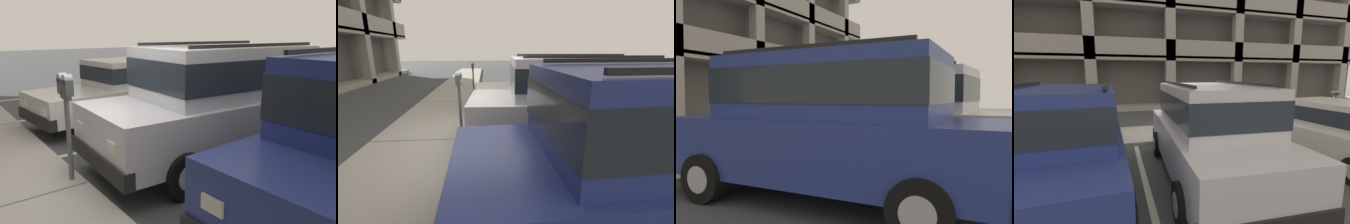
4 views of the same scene
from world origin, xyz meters
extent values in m
cube|color=#444749|center=(0.00, 0.00, -0.05)|extent=(80.00, 80.00, 0.10)
cube|color=#ADA89E|center=(0.00, 1.30, 0.06)|extent=(40.00, 2.20, 0.12)
cube|color=#606060|center=(0.00, 1.30, 0.12)|extent=(0.03, 2.16, 0.00)
cube|color=#606060|center=(4.00, 1.30, 0.12)|extent=(0.03, 2.16, 0.00)
cube|color=#606060|center=(8.00, 1.30, 0.12)|extent=(0.03, 2.16, 0.00)
cube|color=silver|center=(-1.52, -1.40, 0.00)|extent=(0.12, 4.80, 0.01)
cube|color=silver|center=(1.52, -1.40, 0.00)|extent=(0.12, 4.80, 0.01)
cube|color=silver|center=(4.57, -1.40, 0.00)|extent=(0.12, 4.80, 0.01)
cube|color=silver|center=(7.62, -1.40, 0.00)|extent=(0.12, 4.80, 0.01)
cube|color=silver|center=(-0.19, -2.26, 0.73)|extent=(2.08, 4.79, 0.80)
cube|color=silver|center=(-0.19, -2.31, 1.55)|extent=(1.77, 2.99, 0.84)
cube|color=#232B33|center=(-0.19, -2.31, 1.57)|extent=(1.79, 3.02, 0.46)
cube|color=black|center=(-0.07, 0.05, 0.45)|extent=(1.88, 0.26, 0.24)
cube|color=silver|center=(0.51, 0.07, 0.81)|extent=(0.24, 0.04, 0.14)
cube|color=silver|center=(-0.63, 0.13, 0.81)|extent=(0.24, 0.04, 0.14)
cylinder|color=black|center=(0.79, -0.85, 0.33)|extent=(0.23, 0.67, 0.66)
cylinder|color=#B2B2B7|center=(0.79, -0.85, 0.33)|extent=(0.24, 0.37, 0.36)
cylinder|color=black|center=(-1.01, -0.76, 0.33)|extent=(0.23, 0.67, 0.66)
cylinder|color=#B2B2B7|center=(-1.01, -0.76, 0.33)|extent=(0.24, 0.37, 0.36)
cylinder|color=black|center=(0.64, -3.76, 0.33)|extent=(0.23, 0.67, 0.66)
cylinder|color=#B2B2B7|center=(0.64, -3.76, 0.33)|extent=(0.24, 0.37, 0.36)
cylinder|color=black|center=(-1.16, -3.67, 0.33)|extent=(0.23, 0.67, 0.66)
cylinder|color=#B2B2B7|center=(-1.16, -3.67, 0.33)|extent=(0.24, 0.37, 0.36)
cube|color=black|center=(0.50, -2.34, 2.01)|extent=(0.18, 2.62, 0.05)
cube|color=black|center=(-0.87, -2.27, 2.01)|extent=(0.18, 2.62, 0.05)
cube|color=navy|center=(-2.88, -2.26, 0.73)|extent=(2.01, 4.76, 0.80)
cube|color=navy|center=(-2.88, -2.31, 1.55)|extent=(1.72, 2.97, 0.84)
cube|color=#232B33|center=(-2.88, -2.31, 1.57)|extent=(1.75, 2.99, 0.46)
cube|color=black|center=(-2.96, 0.04, 0.45)|extent=(1.88, 0.23, 0.24)
cube|color=silver|center=(-2.39, 0.11, 0.81)|extent=(0.24, 0.04, 0.14)
cube|color=silver|center=(-3.53, 0.07, 0.81)|extent=(0.24, 0.04, 0.14)
cylinder|color=black|center=(-2.03, -0.78, 0.33)|extent=(0.22, 0.67, 0.66)
cylinder|color=#B2B2B7|center=(-2.03, -0.78, 0.33)|extent=(0.23, 0.37, 0.36)
cylinder|color=black|center=(-3.83, -0.84, 0.33)|extent=(0.22, 0.67, 0.66)
cylinder|color=#B2B2B7|center=(-3.83, -0.84, 0.33)|extent=(0.23, 0.37, 0.36)
cylinder|color=black|center=(-1.93, -3.69, 0.33)|extent=(0.22, 0.67, 0.66)
cylinder|color=#B2B2B7|center=(-1.93, -3.69, 0.33)|extent=(0.23, 0.37, 0.36)
cylinder|color=black|center=(-3.73, -3.75, 0.33)|extent=(0.22, 0.67, 0.66)
cylinder|color=#B2B2B7|center=(-3.73, -3.75, 0.33)|extent=(0.23, 0.37, 0.36)
cube|color=black|center=(-2.19, -2.29, 2.01)|extent=(0.14, 2.62, 0.05)
cube|color=black|center=(-3.56, -2.34, 2.01)|extent=(0.14, 2.62, 0.05)
cube|color=silver|center=(3.14, -2.07, 0.60)|extent=(2.10, 4.54, 0.60)
cube|color=silver|center=(3.17, -2.37, 1.22)|extent=(1.67, 2.11, 0.64)
cube|color=#232B33|center=(3.17, -2.37, 1.24)|extent=(1.70, 2.14, 0.35)
cube|color=black|center=(2.94, 0.08, 0.42)|extent=(1.74, 0.32, 0.24)
cube|color=black|center=(3.35, -4.22, 0.42)|extent=(1.74, 0.32, 0.24)
cube|color=silver|center=(3.46, 0.18, 0.66)|extent=(0.24, 0.05, 0.14)
cube|color=silver|center=(2.41, 0.08, 0.66)|extent=(0.24, 0.05, 0.14)
cylinder|color=black|center=(3.85, -0.64, 0.30)|extent=(0.22, 0.61, 0.60)
cylinder|color=#B2B2B7|center=(3.85, -0.64, 0.30)|extent=(0.21, 0.35, 0.33)
cylinder|color=black|center=(2.19, -0.79, 0.30)|extent=(0.22, 0.61, 0.60)
cylinder|color=#B2B2B7|center=(2.19, -0.79, 0.30)|extent=(0.21, 0.35, 0.33)
cylinder|color=black|center=(4.10, -3.35, 0.30)|extent=(0.22, 0.61, 0.60)
cylinder|color=#B2B2B7|center=(4.10, -3.35, 0.30)|extent=(0.21, 0.35, 0.33)
cylinder|color=black|center=(2.44, -3.51, 0.30)|extent=(0.22, 0.61, 0.60)
cylinder|color=#B2B2B7|center=(2.44, -3.51, 0.30)|extent=(0.21, 0.35, 0.33)
cylinder|color=#595B60|center=(0.25, 0.35, 0.71)|extent=(0.07, 0.07, 1.19)
cube|color=#595B60|center=(0.25, 0.35, 1.34)|extent=(0.28, 0.06, 0.06)
cube|color=#424447|center=(0.15, 0.35, 1.48)|extent=(0.15, 0.11, 0.22)
cylinder|color=#8C99A3|center=(0.15, 0.35, 1.59)|extent=(0.15, 0.11, 0.15)
cube|color=#B7B293|center=(0.15, 0.29, 1.44)|extent=(0.08, 0.01, 0.08)
cube|color=#424447|center=(0.35, 0.35, 1.48)|extent=(0.15, 0.11, 0.22)
cylinder|color=#8C99A3|center=(0.35, 0.35, 1.59)|extent=(0.15, 0.11, 0.15)
cube|color=#B7B293|center=(0.35, 0.29, 1.44)|extent=(0.08, 0.01, 0.08)
cylinder|color=#47474C|center=(6.34, 0.37, 0.65)|extent=(0.07, 0.07, 1.05)
cube|color=#47474C|center=(6.34, 0.37, 1.20)|extent=(0.28, 0.06, 0.06)
cube|color=#424447|center=(6.24, 0.37, 1.34)|extent=(0.15, 0.11, 0.22)
cylinder|color=#8C99A3|center=(6.24, 0.37, 1.45)|extent=(0.15, 0.11, 0.15)
cube|color=#B7B293|center=(6.24, 0.31, 1.31)|extent=(0.08, 0.01, 0.08)
cube|color=#424447|center=(6.44, 0.37, 1.34)|extent=(0.15, 0.11, 0.22)
cylinder|color=#8C99A3|center=(6.44, 0.37, 1.45)|extent=(0.15, 0.11, 0.15)
cube|color=#B7B293|center=(6.44, 0.31, 1.31)|extent=(0.08, 0.01, 0.08)
cube|color=gray|center=(10.34, 7.23, 7.50)|extent=(0.60, 0.50, 15.00)
cube|color=gray|center=(14.91, 7.23, 7.50)|extent=(0.60, 0.50, 15.00)
camera|label=1|loc=(-4.13, 1.88, 2.20)|focal=35.00mm
camera|label=2|loc=(-4.97, -0.29, 2.15)|focal=24.00mm
camera|label=3|loc=(-6.75, -4.58, 1.41)|focal=35.00mm
camera|label=4|loc=(-1.98, -6.55, 2.20)|focal=24.00mm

